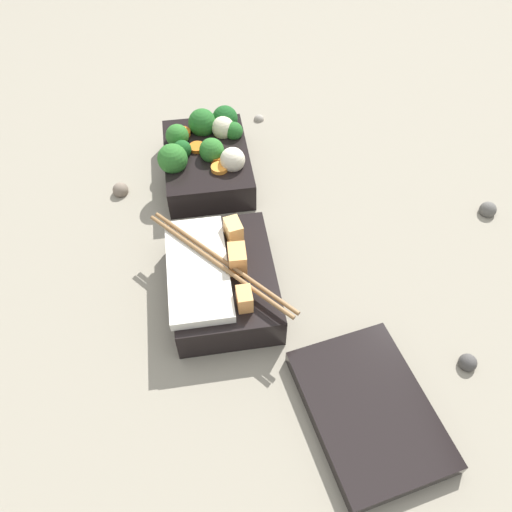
% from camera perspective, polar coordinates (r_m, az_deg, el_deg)
% --- Properties ---
extents(ground_plane, '(3.00, 3.00, 0.00)m').
position_cam_1_polar(ground_plane, '(0.70, -4.66, 3.53)').
color(ground_plane, gray).
extents(bento_tray_vegetable, '(0.17, 0.13, 0.08)m').
position_cam_1_polar(bento_tray_vegetable, '(0.76, -5.75, 11.32)').
color(bento_tray_vegetable, black).
rests_on(bento_tray_vegetable, ground_plane).
extents(bento_tray_rice, '(0.18, 0.16, 0.07)m').
position_cam_1_polar(bento_tray_rice, '(0.61, -4.26, -2.57)').
color(bento_tray_rice, black).
rests_on(bento_tray_rice, ground_plane).
extents(bento_lid, '(0.19, 0.15, 0.02)m').
position_cam_1_polar(bento_lid, '(0.56, 12.75, -16.72)').
color(bento_lid, black).
rests_on(bento_lid, ground_plane).
extents(pebble_0, '(0.02, 0.02, 0.02)m').
position_cam_1_polar(pebble_0, '(0.77, -15.22, 7.28)').
color(pebble_0, '#7A6B5B').
rests_on(pebble_0, ground_plane).
extents(pebble_1, '(0.02, 0.02, 0.02)m').
position_cam_1_polar(pebble_1, '(0.79, 24.96, 4.80)').
color(pebble_1, '#595651').
rests_on(pebble_1, ground_plane).
extents(pebble_2, '(0.02, 0.02, 0.02)m').
position_cam_1_polar(pebble_2, '(0.62, 23.04, -11.15)').
color(pebble_2, '#474442').
rests_on(pebble_2, ground_plane).
extents(pebble_3, '(0.02, 0.02, 0.02)m').
position_cam_1_polar(pebble_3, '(0.89, 0.34, 15.55)').
color(pebble_3, gray).
rests_on(pebble_3, ground_plane).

